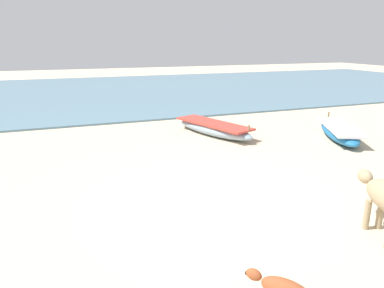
% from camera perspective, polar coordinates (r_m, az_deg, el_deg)
% --- Properties ---
extents(ground, '(80.00, 80.00, 0.00)m').
position_cam_1_polar(ground, '(7.84, 4.08, -8.98)').
color(ground, beige).
extents(sea_water, '(60.00, 20.00, 0.08)m').
position_cam_1_polar(sea_water, '(25.02, -13.49, 8.26)').
color(sea_water, slate).
rests_on(sea_water, ground).
extents(fishing_boat_0, '(2.36, 3.46, 0.66)m').
position_cam_1_polar(fishing_boat_0, '(13.56, 22.66, 1.85)').
color(fishing_boat_0, '#1E669E').
rests_on(fishing_boat_0, ground).
extents(fishing_boat_1, '(2.15, 3.76, 0.66)m').
position_cam_1_polar(fishing_boat_1, '(13.05, 3.49, 2.58)').
color(fishing_boat_1, '#8CA5B7').
rests_on(fishing_boat_1, ground).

